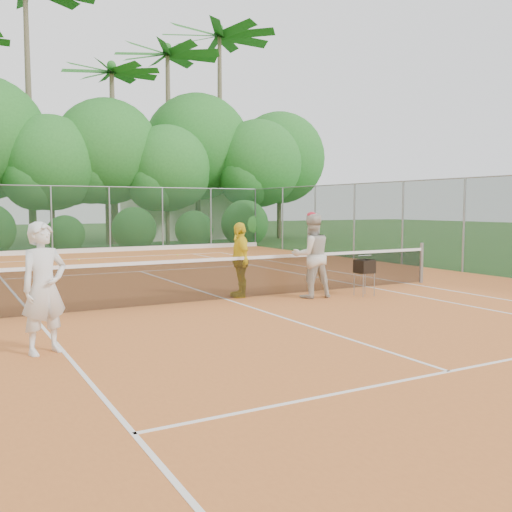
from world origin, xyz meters
The scene contains 14 objects.
ground centered at (0.00, 0.00, 0.00)m, with size 120.00×120.00×0.00m, color #224719.
clay_court centered at (0.00, 0.00, 0.01)m, with size 18.00×36.00×0.02m, color #C86C2E.
club_building centered at (9.00, 24.00, 1.50)m, with size 8.00×5.00×3.00m, color beige.
tennis_net centered at (0.00, 0.00, 0.53)m, with size 11.97×0.10×1.10m.
player_white centered at (-4.34, -2.95, 0.96)m, with size 0.69×0.45×1.89m, color silver.
player_center_grp centered at (1.83, -0.64, 1.00)m, with size 1.05×0.88×1.97m.
player_yellow centered at (0.44, 0.24, 0.89)m, with size 1.02×0.42×1.73m, color yellow.
ball_hopper centered at (3.08, -1.02, 0.69)m, with size 0.37×0.37×0.85m.
stray_ball_a centered at (-0.95, 11.15, 0.05)m, with size 0.07×0.07×0.07m, color #E2EF37.
stray_ball_b centered at (3.19, 11.32, 0.05)m, with size 0.07×0.07×0.07m, color #C8E334.
stray_ball_c centered at (1.54, 8.88, 0.05)m, with size 0.07×0.07×0.07m, color #E2EE37.
court_markings centered at (0.00, 0.00, 0.02)m, with size 11.03×23.83×0.01m.
fence_back centered at (0.00, 15.00, 1.52)m, with size 18.07×0.07×3.00m.
tropical_treeline centered at (1.43, 20.22, 5.11)m, with size 32.10×8.49×15.03m.
Camera 1 is at (-5.59, -11.42, 2.12)m, focal length 40.00 mm.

